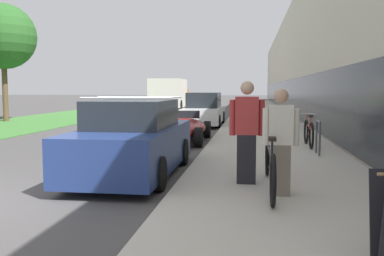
# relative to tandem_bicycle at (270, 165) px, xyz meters

# --- Properties ---
(sidewalk_slab) EXTENTS (3.68, 70.00, 0.12)m
(sidewalk_slab) POSITION_rel_tandem_bicycle_xyz_m (0.25, 19.70, -0.46)
(sidewalk_slab) COLOR #BCB5A5
(sidewalk_slab) RESTS_ON ground
(storefront_facade) EXTENTS (10.01, 70.00, 7.32)m
(storefront_facade) POSITION_rel_tandem_bicycle_xyz_m (7.13, 27.70, 3.13)
(storefront_facade) COLOR beige
(storefront_facade) RESTS_ON ground
(lawn_strip) EXTENTS (5.68, 70.00, 0.03)m
(lawn_strip) POSITION_rel_tandem_bicycle_xyz_m (-11.63, 23.70, -0.50)
(lawn_strip) COLOR #3D7533
(lawn_strip) RESTS_ON ground
(tandem_bicycle) EXTENTS (0.52, 2.88, 0.93)m
(tandem_bicycle) POSITION_rel_tandem_bicycle_xyz_m (0.00, 0.00, 0.00)
(tandem_bicycle) COLOR black
(tandem_bicycle) RESTS_ON sidewalk_slab
(person_rider) EXTENTS (0.55, 0.22, 1.62)m
(person_rider) POSITION_rel_tandem_bicycle_xyz_m (0.14, -0.37, 0.42)
(person_rider) COLOR #756B5B
(person_rider) RESTS_ON sidewalk_slab
(person_bystander) EXTENTS (0.59, 0.23, 1.75)m
(person_bystander) POSITION_rel_tandem_bicycle_xyz_m (-0.38, 0.40, 0.48)
(person_bystander) COLOR black
(person_bystander) RESTS_ON sidewalk_slab
(bike_rack_hoop) EXTENTS (0.05, 0.60, 0.84)m
(bike_rack_hoop) POSITION_rel_tandem_bicycle_xyz_m (1.33, 3.86, 0.12)
(bike_rack_hoop) COLOR #4C4C51
(bike_rack_hoop) RESTS_ON sidewalk_slab
(cruiser_bike_nearest) EXTENTS (0.52, 1.82, 0.91)m
(cruiser_bike_nearest) POSITION_rel_tandem_bicycle_xyz_m (1.30, 5.38, -0.01)
(cruiser_bike_nearest) COLOR black
(cruiser_bike_nearest) RESTS_ON sidewalk_slab
(parked_sedan_curbside) EXTENTS (1.81, 4.29, 1.59)m
(parked_sedan_curbside) POSITION_rel_tandem_bicycle_xyz_m (-2.65, 1.38, 0.18)
(parked_sedan_curbside) COLOR navy
(parked_sedan_curbside) RESTS_ON ground
(vintage_roadster_curbside) EXTENTS (1.69, 4.30, 1.00)m
(vintage_roadster_curbside) POSITION_rel_tandem_bicycle_xyz_m (-2.60, 6.89, -0.08)
(vintage_roadster_curbside) COLOR maroon
(vintage_roadster_curbside) RESTS_ON ground
(parked_sedan_far) EXTENTS (1.77, 4.66, 1.56)m
(parked_sedan_far) POSITION_rel_tandem_bicycle_xyz_m (-2.56, 13.39, 0.18)
(parked_sedan_far) COLOR white
(parked_sedan_far) RESTS_ON ground
(moving_truck) EXTENTS (2.53, 6.11, 2.54)m
(moving_truck) POSITION_rel_tandem_bicycle_xyz_m (-7.15, 28.41, 0.78)
(moving_truck) COLOR orange
(moving_truck) RESTS_ON ground
(street_tree_far) EXTENTS (3.40, 3.40, 6.17)m
(street_tree_far) POSITION_rel_tandem_bicycle_xyz_m (-13.20, 14.09, 3.93)
(street_tree_far) COLOR brown
(street_tree_far) RESTS_ON ground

